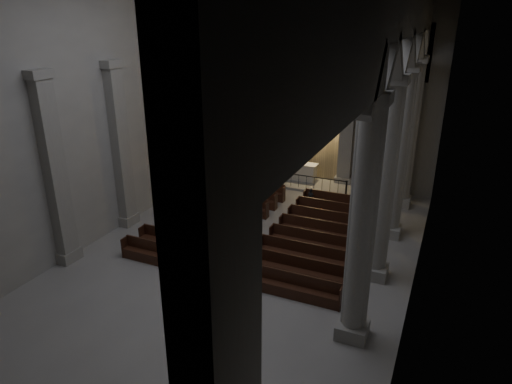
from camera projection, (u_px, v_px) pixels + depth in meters
room at (232, 83)px, 16.50m from camera, size 24.00×24.10×12.00m
sanctuary_wall at (321, 74)px, 26.68m from camera, size 14.00×0.77×12.00m
right_arcade at (395, 80)px, 15.48m from camera, size 1.00×24.00×12.00m
left_pilasters at (147, 140)px, 23.36m from camera, size 0.60×13.00×8.03m
sanctuary_step at (311, 184)px, 28.28m from camera, size 8.50×2.60×0.15m
altar at (300, 171)px, 28.67m from camera, size 2.11×0.84×1.07m
altar_rail at (306, 180)px, 27.20m from camera, size 4.93×0.09×0.97m
candle_stand_left at (264, 181)px, 27.76m from camera, size 0.24×0.24×1.45m
candle_stand_right at (365, 192)px, 26.17m from camera, size 0.24×0.24×1.43m
pews at (264, 229)px, 21.82m from camera, size 9.63×9.03×0.94m
worshipper at (310, 198)px, 24.78m from camera, size 0.43×0.30×1.11m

